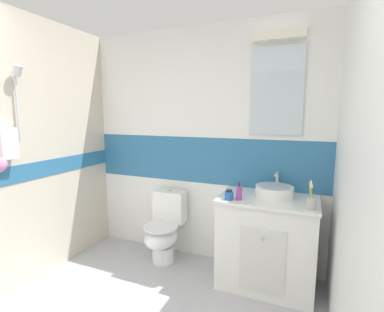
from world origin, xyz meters
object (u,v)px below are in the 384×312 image
at_px(soap_dispenser, 239,193).
at_px(hair_gel_jar, 229,195).
at_px(sink_basin, 274,191).
at_px(toothbrush_cup, 311,202).
at_px(toilet, 164,229).

bearing_deg(soap_dispenser, hair_gel_jar, -162.27).
relative_size(sink_basin, toothbrush_cup, 1.65).
bearing_deg(toothbrush_cup, hair_gel_jar, -179.55).
bearing_deg(hair_gel_jar, toilet, 163.70).
bearing_deg(toilet, toothbrush_cup, -8.74).
height_order(sink_basin, soap_dispenser, sink_basin).
height_order(toilet, toothbrush_cup, toothbrush_cup).
distance_m(toilet, soap_dispenser, 1.05).
distance_m(sink_basin, toothbrush_cup, 0.39).
distance_m(toilet, hair_gel_jar, 0.97).
distance_m(sink_basin, toilet, 1.26).
bearing_deg(soap_dispenser, sink_basin, 37.96).
height_order(sink_basin, toilet, sink_basin).
relative_size(toilet, toothbrush_cup, 3.31).
xyz_separation_m(toilet, hair_gel_jar, (0.78, -0.23, 0.53)).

